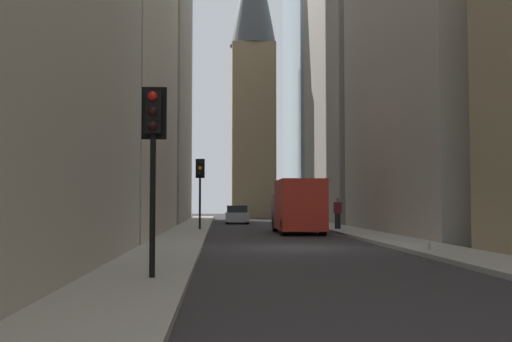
{
  "coord_description": "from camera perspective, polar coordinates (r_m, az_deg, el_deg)",
  "views": [
    {
      "loc": [
        -22.35,
        2.79,
        1.66
      ],
      "look_at": [
        10.41,
        0.81,
        3.37
      ],
      "focal_mm": 42.54,
      "sensor_mm": 36.0,
      "label": 1
    }
  ],
  "objects": [
    {
      "name": "sedan_silver",
      "position": [
        48.02,
        -1.81,
        -4.16
      ],
      "size": [
        4.3,
        1.78,
        1.42
      ],
      "color": "#B7BABF",
      "rests_on": "ground_plane"
    },
    {
      "name": "sidewalk_right",
      "position": [
        22.47,
        -7.88,
        -7.01
      ],
      "size": [
        90.0,
        2.2,
        0.14
      ],
      "primitive_type": "cube",
      "color": "#A8A399",
      "rests_on": "ground_plane"
    },
    {
      "name": "ground_plane",
      "position": [
        22.58,
        3.67,
        -7.19
      ],
      "size": [
        135.0,
        135.0,
        0.0
      ],
      "primitive_type": "plane",
      "color": "#302D30"
    },
    {
      "name": "building_right_far",
      "position": [
        54.47,
        -11.84,
        11.68
      ],
      "size": [
        19.38,
        10.0,
        30.77
      ],
      "color": "gray",
      "rests_on": "ground_plane"
    },
    {
      "name": "pedestrian",
      "position": [
        35.55,
        7.68,
        -3.81
      ],
      "size": [
        0.26,
        0.44,
        1.8
      ],
      "color": "black",
      "rests_on": "sidewalk_left"
    },
    {
      "name": "building_left_far",
      "position": [
        54.24,
        11.23,
        12.47
      ],
      "size": [
        17.37,
        10.0,
        32.1
      ],
      "color": "gray",
      "rests_on": "ground_plane"
    },
    {
      "name": "traffic_light_midblock",
      "position": [
        34.67,
        -5.28,
        -0.59
      ],
      "size": [
        0.43,
        0.52,
        4.02
      ],
      "color": "black",
      "rests_on": "sidewalk_right"
    },
    {
      "name": "sidewalk_left",
      "position": [
        23.56,
        14.67,
        -6.75
      ],
      "size": [
        90.0,
        2.2,
        0.14
      ],
      "primitive_type": "cube",
      "color": "#A8A399",
      "rests_on": "ground_plane"
    },
    {
      "name": "church_spire",
      "position": [
        66.47,
        -0.27,
        10.04
      ],
      "size": [
        5.05,
        5.05,
        31.77
      ],
      "color": "#9E8966",
      "rests_on": "ground_plane"
    },
    {
      "name": "discarded_bottle",
      "position": [
        20.12,
        16.0,
        -6.89
      ],
      "size": [
        0.07,
        0.07,
        0.27
      ],
      "color": "#999EA3",
      "rests_on": "sidewalk_left"
    },
    {
      "name": "traffic_light_foreground",
      "position": [
        12.66,
        -9.65,
        3.28
      ],
      "size": [
        0.43,
        0.52,
        3.94
      ],
      "color": "black",
      "rests_on": "sidewalk_right"
    },
    {
      "name": "delivery_truck",
      "position": [
        32.7,
        3.91,
        -3.32
      ],
      "size": [
        6.46,
        2.25,
        2.84
      ],
      "color": "red",
      "rests_on": "ground_plane"
    }
  ]
}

